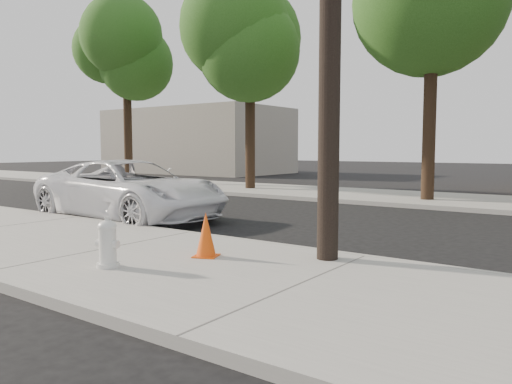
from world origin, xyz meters
The scene contains 10 objects.
ground centered at (0.00, 0.00, 0.00)m, with size 120.00×120.00×0.00m, color black.
near_sidewalk centered at (0.00, -4.30, 0.07)m, with size 90.00×4.40×0.15m, color gray.
far_sidewalk centered at (0.00, 8.50, 0.07)m, with size 90.00×5.00×0.15m, color gray.
curb_near centered at (0.00, -2.10, 0.07)m, with size 90.00×0.12×0.16m, color #9E9B93.
building_far centered at (-20.00, 20.00, 2.50)m, with size 14.00×8.00×5.00m, color gray.
tree_a centered at (-13.80, 7.85, 6.53)m, with size 4.65×4.50×9.00m.
tree_b centered at (-5.81, 8.06, 6.15)m, with size 4.34×4.20×8.45m.
police_cruiser centered at (-3.40, -0.82, 0.81)m, with size 2.68×5.81×1.61m, color white.
fire_hydrant centered at (1.19, -5.12, 0.49)m, with size 0.38×0.34×0.71m.
traffic_cone centered at (1.90, -3.72, 0.51)m, with size 0.49×0.49×0.74m.
Camera 1 is at (7.29, -9.78, 1.92)m, focal length 35.00 mm.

